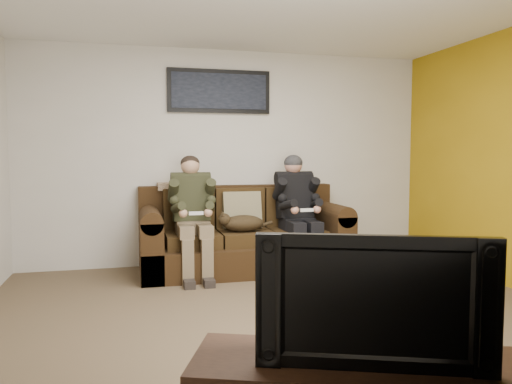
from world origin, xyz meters
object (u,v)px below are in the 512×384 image
object	(u,v)px
cat	(242,223)
framed_poster	(219,91)
person_left	(192,208)
television	(373,297)
person_right	(298,205)
sofa	(243,238)

from	to	relation	value
cat	framed_poster	distance (m)	1.65
framed_poster	person_left	bearing A→B (deg)	-125.12
television	cat	bearing A→B (deg)	107.56
cat	person_right	bearing A→B (deg)	1.19
cat	person_left	bearing A→B (deg)	178.60
sofa	television	bearing A→B (deg)	-94.51
person_left	sofa	bearing A→B (deg)	18.03
cat	television	distance (m)	3.59
sofa	cat	size ratio (longest dim) A/B	3.58
sofa	cat	world-z (taller)	sofa
cat	framed_poster	size ratio (longest dim) A/B	0.53
person_right	cat	distance (m)	0.69
cat	framed_poster	bearing A→B (deg)	103.31
person_right	framed_poster	world-z (taller)	framed_poster
television	person_right	bearing A→B (deg)	97.20
person_right	television	distance (m)	3.70
person_left	cat	distance (m)	0.58
sofa	person_right	xyz separation A→B (m)	(0.61, -0.20, 0.39)
person_left	framed_poster	world-z (taller)	framed_poster
person_right	framed_poster	size ratio (longest dim) A/B	1.07
television	person_left	bearing A→B (deg)	116.31
cat	sofa	bearing A→B (deg)	74.23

